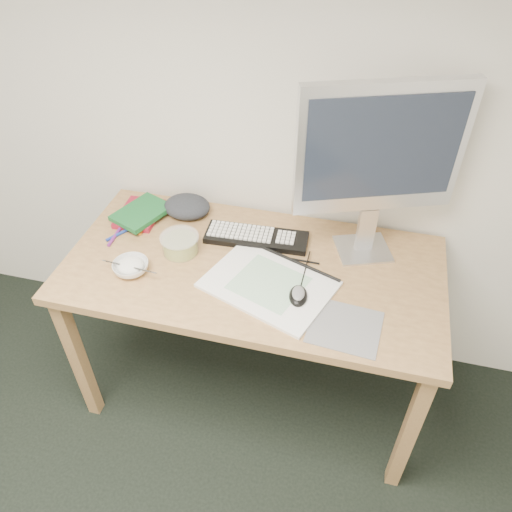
{
  "coord_description": "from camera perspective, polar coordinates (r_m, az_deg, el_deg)",
  "views": [
    {
      "loc": [
        0.65,
        0.11,
        1.99
      ],
      "look_at": [
        0.32,
        1.4,
        0.83
      ],
      "focal_mm": 35.0,
      "sensor_mm": 36.0,
      "label": 1
    }
  ],
  "objects": [
    {
      "name": "desk",
      "position": [
        1.91,
        -0.39,
        -2.93
      ],
      "size": [
        1.4,
        0.7,
        0.75
      ],
      "color": "tan",
      "rests_on": "ground"
    },
    {
      "name": "mouse",
      "position": [
        1.71,
        4.86,
        -4.29
      ],
      "size": [
        0.08,
        0.11,
        0.03
      ],
      "primitive_type": "ellipsoid",
      "rotation": [
        0.0,
        0.0,
        0.13
      ],
      "color": "black",
      "rests_on": "sketchpad"
    },
    {
      "name": "sketchpad",
      "position": [
        1.77,
        1.45,
        -3.25
      ],
      "size": [
        0.51,
        0.44,
        0.01
      ],
      "primitive_type": "cube",
      "rotation": [
        0.0,
        0.0,
        -0.35
      ],
      "color": "white",
      "rests_on": "desk"
    },
    {
      "name": "marker_purple",
      "position": [
        2.06,
        -15.71,
        2.39
      ],
      "size": [
        0.02,
        0.14,
        0.01
      ],
      "primitive_type": "cylinder",
      "rotation": [
        0.0,
        1.57,
        1.61
      ],
      "color": "#6F217C",
      "rests_on": "desk"
    },
    {
      "name": "book_green",
      "position": [
        2.11,
        -12.92,
        4.87
      ],
      "size": [
        0.23,
        0.26,
        0.02
      ],
      "primitive_type": "cube",
      "rotation": [
        0.0,
        0.0,
        -0.39
      ],
      "color": "#175D2A",
      "rests_on": "book_red"
    },
    {
      "name": "cloth_lump",
      "position": [
        2.1,
        -7.88,
        5.61
      ],
      "size": [
        0.17,
        0.14,
        0.07
      ],
      "primitive_type": "ellipsoid",
      "rotation": [
        0.0,
        0.0,
        0.04
      ],
      "color": "#27282F",
      "rests_on": "desk"
    },
    {
      "name": "pencil_pink",
      "position": [
        1.93,
        -1.02,
        1.07
      ],
      "size": [
        0.16,
        0.04,
        0.01
      ],
      "primitive_type": "cylinder",
      "rotation": [
        0.0,
        1.57,
        -0.23
      ],
      "color": "pink",
      "rests_on": "desk"
    },
    {
      "name": "monitor",
      "position": [
        1.73,
        13.99,
        11.21
      ],
      "size": [
        0.55,
        0.24,
        0.66
      ],
      "rotation": [
        0.0,
        0.0,
        0.37
      ],
      "color": "silver",
      "rests_on": "desk"
    },
    {
      "name": "pencil_tan",
      "position": [
        1.9,
        2.35,
        0.35
      ],
      "size": [
        0.15,
        0.06,
        0.01
      ],
      "primitive_type": "cylinder",
      "rotation": [
        0.0,
        1.57,
        -0.32
      ],
      "color": "tan",
      "rests_on": "desk"
    },
    {
      "name": "marker_orange",
      "position": [
        2.08,
        -12.62,
        3.43
      ],
      "size": [
        0.02,
        0.12,
        0.01
      ],
      "primitive_type": "cylinder",
      "rotation": [
        0.0,
        1.57,
        1.66
      ],
      "color": "orange",
      "rests_on": "desk"
    },
    {
      "name": "marker_blue",
      "position": [
        2.06,
        -15.17,
        2.56
      ],
      "size": [
        0.08,
        0.12,
        0.01
      ],
      "primitive_type": "cylinder",
      "rotation": [
        0.0,
        1.57,
        1.02
      ],
      "color": "navy",
      "rests_on": "desk"
    },
    {
      "name": "chopsticks",
      "position": [
        1.84,
        -14.29,
        -1.2
      ],
      "size": [
        0.21,
        0.03,
        0.02
      ],
      "primitive_type": "cylinder",
      "rotation": [
        0.0,
        1.57,
        -0.08
      ],
      "color": "silver",
      "rests_on": "rice_bowl"
    },
    {
      "name": "keyboard",
      "position": [
        1.96,
        0.05,
        2.14
      ],
      "size": [
        0.41,
        0.15,
        0.02
      ],
      "primitive_type": "cube",
      "rotation": [
        0.0,
        0.0,
        0.05
      ],
      "color": "black",
      "rests_on": "desk"
    },
    {
      "name": "book_red",
      "position": [
        2.14,
        -13.16,
        4.72
      ],
      "size": [
        0.17,
        0.22,
        0.02
      ],
      "primitive_type": "cube",
      "rotation": [
        0.0,
        0.0,
        0.05
      ],
      "color": "maroon",
      "rests_on": "desk"
    },
    {
      "name": "fruit_tub",
      "position": [
        1.91,
        -8.67,
        1.36
      ],
      "size": [
        0.17,
        0.17,
        0.07
      ],
      "primitive_type": "cylinder",
      "rotation": [
        0.0,
        0.0,
        0.16
      ],
      "color": "#CDCD48",
      "rests_on": "desk"
    },
    {
      "name": "pencil_black",
      "position": [
        1.88,
        4.41,
        -0.38
      ],
      "size": [
        0.19,
        0.01,
        0.01
      ],
      "primitive_type": "cylinder",
      "rotation": [
        0.0,
        1.57,
        -0.01
      ],
      "color": "black",
      "rests_on": "desk"
    },
    {
      "name": "rice_bowl",
      "position": [
        1.87,
        -14.1,
        -1.27
      ],
      "size": [
        0.14,
        0.14,
        0.04
      ],
      "primitive_type": "imported",
      "rotation": [
        0.0,
        0.0,
        -0.09
      ],
      "color": "white",
      "rests_on": "desk"
    },
    {
      "name": "mousepad",
      "position": [
        1.67,
        10.13,
        -7.99
      ],
      "size": [
        0.24,
        0.23,
        0.0
      ],
      "primitive_type": "cube",
      "rotation": [
        0.0,
        0.0,
        -0.08
      ],
      "color": "slate",
      "rests_on": "desk"
    }
  ]
}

